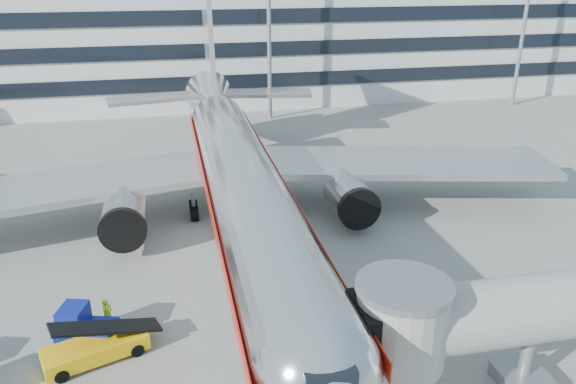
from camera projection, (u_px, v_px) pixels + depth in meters
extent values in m
plane|color=gray|center=(268.00, 315.00, 31.22)|extent=(180.00, 180.00, 0.00)
cube|color=yellow|center=(243.00, 235.00, 40.26)|extent=(0.25, 70.00, 0.01)
cylinder|color=silver|center=(245.00, 192.00, 36.86)|extent=(5.00, 36.00, 5.00)
sphere|color=silver|center=(315.00, 373.00, 20.59)|extent=(5.00, 5.00, 5.00)
cone|color=silver|center=(213.00, 103.00, 57.44)|extent=(5.00, 10.00, 5.00)
cube|color=black|center=(328.00, 375.00, 18.80)|extent=(1.80, 1.20, 0.90)
cube|color=#B7B7BC|center=(397.00, 162.00, 44.70)|extent=(24.95, 12.07, 0.50)
cube|color=#B7B7BC|center=(52.00, 188.00, 39.58)|extent=(24.95, 12.07, 0.50)
cylinder|color=#99999E|center=(350.00, 198.00, 41.01)|extent=(3.00, 4.20, 3.00)
cylinder|color=#99999E|center=(124.00, 218.00, 37.85)|extent=(3.00, 4.20, 3.00)
cylinder|color=black|center=(359.00, 209.00, 39.20)|extent=(3.10, 0.50, 3.10)
cylinder|color=black|center=(123.00, 231.00, 36.04)|extent=(3.10, 0.50, 3.10)
cube|color=#B7B7BC|center=(210.00, 59.00, 56.22)|extent=(0.45, 9.39, 13.72)
cube|color=#B7B7BC|center=(264.00, 93.00, 59.20)|extent=(10.41, 4.94, 0.35)
cube|color=#B7B7BC|center=(157.00, 98.00, 57.03)|extent=(10.41, 4.94, 0.35)
cylinder|color=gray|center=(276.00, 198.00, 44.13)|extent=(0.30, 0.30, 2.00)
cylinder|color=gray|center=(194.00, 205.00, 42.87)|extent=(0.30, 0.30, 2.00)
cube|color=#B71A0D|center=(283.00, 185.00, 37.25)|extent=(0.06, 38.00, 0.90)
cube|color=#B71A0D|center=(206.00, 191.00, 36.25)|extent=(0.06, 38.00, 0.90)
cylinder|color=#A8A8A3|center=(536.00, 308.00, 24.46)|extent=(13.00, 3.00, 3.00)
cylinder|color=#A8A8A3|center=(401.00, 326.00, 23.22)|extent=(3.80, 3.80, 3.40)
cylinder|color=gray|center=(405.00, 287.00, 22.50)|extent=(4.00, 4.00, 0.30)
cube|color=black|center=(371.00, 330.00, 22.97)|extent=(1.40, 2.60, 2.60)
cylinder|color=gray|center=(527.00, 356.00, 25.45)|extent=(0.56, 0.56, 3.20)
cube|color=gray|center=(522.00, 378.00, 25.92)|extent=(2.20, 2.20, 0.70)
cylinder|color=black|center=(505.00, 381.00, 25.74)|extent=(0.35, 0.70, 0.70)
cylinder|color=black|center=(539.00, 375.00, 26.10)|extent=(0.35, 0.70, 0.70)
cube|color=silver|center=(195.00, 43.00, 80.83)|extent=(150.00, 24.00, 15.00)
cube|color=black|center=(202.00, 83.00, 71.21)|extent=(150.00, 0.30, 1.80)
cube|color=black|center=(200.00, 51.00, 69.70)|extent=(150.00, 0.30, 1.80)
cube|color=black|center=(199.00, 17.00, 68.18)|extent=(150.00, 0.30, 1.80)
cylinder|color=gray|center=(269.00, 15.00, 66.05)|extent=(0.50, 0.50, 25.00)
cylinder|color=gray|center=(526.00, 10.00, 72.75)|extent=(0.50, 0.50, 25.00)
cube|color=#FFBB0A|center=(96.00, 349.00, 27.48)|extent=(5.25, 3.33, 0.78)
cube|color=black|center=(93.00, 332.00, 27.10)|extent=(5.29, 2.89, 1.72)
cylinder|color=black|center=(55.00, 357.00, 27.33)|extent=(0.74, 0.52, 0.67)
cylinder|color=black|center=(62.00, 376.00, 26.10)|extent=(0.74, 0.52, 0.67)
cylinder|color=black|center=(128.00, 333.00, 29.08)|extent=(0.74, 0.52, 0.67)
cylinder|color=black|center=(137.00, 350.00, 27.85)|extent=(0.74, 0.52, 0.67)
cube|color=navy|center=(88.00, 332.00, 28.61)|extent=(3.22, 2.39, 0.92)
cube|color=navy|center=(73.00, 317.00, 28.30)|extent=(1.62, 1.82, 1.13)
cube|color=black|center=(72.00, 311.00, 28.17)|extent=(1.46, 1.60, 0.10)
cylinder|color=black|center=(77.00, 328.00, 29.50)|extent=(0.78, 0.50, 0.72)
cylinder|color=black|center=(64.00, 346.00, 28.08)|extent=(0.78, 0.50, 0.72)
cylinder|color=black|center=(112.00, 329.00, 29.37)|extent=(0.78, 0.50, 0.72)
cylinder|color=black|center=(100.00, 348.00, 27.95)|extent=(0.78, 0.50, 0.72)
imported|color=#98D616|center=(107.00, 313.00, 29.82)|extent=(0.70, 0.76, 1.74)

